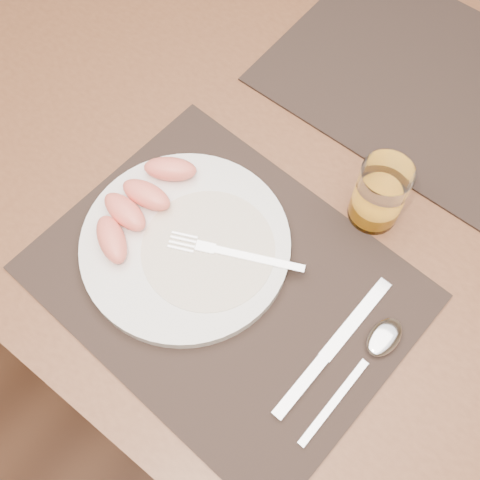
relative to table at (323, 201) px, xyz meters
name	(u,v)px	position (x,y,z in m)	size (l,w,h in m)	color
ground	(290,333)	(0.00, 0.00, -0.67)	(5.00, 5.00, 0.00)	brown
table	(323,201)	(0.00, 0.00, 0.00)	(1.40, 0.90, 0.75)	brown
placemat_near	(225,282)	(-0.01, -0.22, 0.09)	(0.45, 0.35, 0.00)	#2D221C
placemat_far	(428,82)	(0.03, 0.22, 0.09)	(0.45, 0.35, 0.00)	#2D221C
plate	(185,245)	(-0.08, -0.21, 0.10)	(0.27, 0.27, 0.02)	white
plate_dressing	(208,249)	(-0.05, -0.20, 0.10)	(0.17, 0.17, 0.00)	white
fork	(224,251)	(-0.03, -0.20, 0.11)	(0.17, 0.09, 0.00)	silver
knife	(324,358)	(0.14, -0.22, 0.09)	(0.03, 0.22, 0.01)	silver
spoon	(377,347)	(0.19, -0.18, 0.09)	(0.04, 0.19, 0.01)	silver
juice_glass	(379,196)	(0.08, -0.02, 0.13)	(0.07, 0.07, 0.10)	white
grapefruit_wedges	(139,203)	(-0.16, -0.21, 0.12)	(0.09, 0.19, 0.03)	#FB7D66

